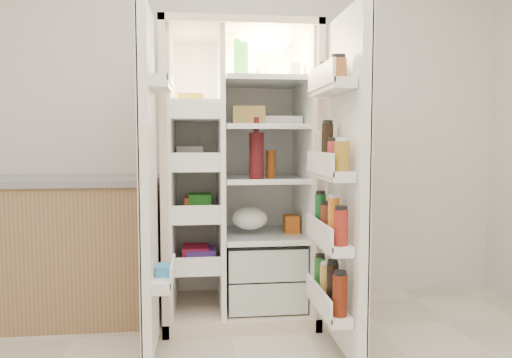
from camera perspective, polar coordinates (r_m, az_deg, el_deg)
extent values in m
cube|color=silver|center=(3.44, -3.75, 8.41)|extent=(4.00, 0.02, 2.70)
cube|color=beige|center=(3.37, -2.50, 0.84)|extent=(0.92, 0.04, 1.80)
cube|color=beige|center=(3.04, -10.35, 0.36)|extent=(0.04, 0.70, 1.80)
cube|color=beige|center=(3.11, 6.05, 0.50)|extent=(0.04, 0.70, 1.80)
cube|color=beige|center=(3.11, -2.11, 16.84)|extent=(0.92, 0.70, 0.04)
cube|color=beige|center=(3.22, -2.02, -15.00)|extent=(0.92, 0.70, 0.08)
cube|color=white|center=(3.34, -2.47, 1.15)|extent=(0.84, 0.02, 1.68)
cube|color=white|center=(3.04, -9.79, 0.75)|extent=(0.02, 0.62, 1.68)
cube|color=white|center=(3.10, 5.51, 0.87)|extent=(0.02, 0.62, 1.68)
cube|color=white|center=(3.04, -4.13, 0.80)|extent=(0.03, 0.62, 1.68)
cube|color=silver|center=(3.17, 0.87, -12.55)|extent=(0.47, 0.52, 0.19)
cube|color=silver|center=(3.12, 0.87, -9.04)|extent=(0.47, 0.52, 0.19)
cube|color=#FFD18C|center=(3.16, 0.73, 15.53)|extent=(0.30, 0.30, 0.02)
cube|color=white|center=(3.12, -6.95, -9.72)|extent=(0.28, 0.58, 0.02)
cube|color=white|center=(3.06, -7.01, -4.27)|extent=(0.28, 0.58, 0.02)
cube|color=white|center=(3.03, -7.06, 1.34)|extent=(0.28, 0.58, 0.02)
cube|color=white|center=(3.03, -7.12, 7.01)|extent=(0.28, 0.58, 0.02)
cube|color=silver|center=(3.11, 0.82, -6.53)|extent=(0.49, 0.58, 0.01)
cube|color=silver|center=(3.06, 0.83, 0.09)|extent=(0.49, 0.58, 0.01)
cube|color=silver|center=(3.05, 0.84, 6.09)|extent=(0.49, 0.58, 0.02)
cube|color=silver|center=(3.07, 0.85, 11.31)|extent=(0.49, 0.58, 0.02)
cube|color=#CD1D46|center=(3.11, -6.97, -8.65)|extent=(0.16, 0.20, 0.10)
cube|color=green|center=(3.05, -7.02, -2.98)|extent=(0.14, 0.18, 0.12)
cube|color=white|center=(3.03, -7.07, 2.19)|extent=(0.20, 0.22, 0.07)
cube|color=gold|center=(3.03, -7.13, 8.52)|extent=(0.15, 0.16, 0.14)
cube|color=#5A3193|center=(3.11, -6.96, -8.74)|extent=(0.18, 0.20, 0.09)
cube|color=#F45E2B|center=(3.05, -7.02, -3.16)|extent=(0.14, 0.18, 0.10)
cube|color=silver|center=(3.03, -7.08, 2.66)|extent=(0.16, 0.16, 0.12)
sphere|color=orange|center=(3.10, -1.30, -14.12)|extent=(0.07, 0.07, 0.07)
sphere|color=orange|center=(3.15, 0.31, -13.83)|extent=(0.07, 0.07, 0.07)
sphere|color=orange|center=(3.13, 2.28, -13.98)|extent=(0.07, 0.07, 0.07)
sphere|color=orange|center=(3.24, -0.63, -13.30)|extent=(0.07, 0.07, 0.07)
sphere|color=orange|center=(3.23, 1.22, -13.34)|extent=(0.07, 0.07, 0.07)
sphere|color=orange|center=(3.21, 3.14, -13.48)|extent=(0.07, 0.07, 0.07)
ellipsoid|color=#3A7025|center=(3.14, 0.82, -8.69)|extent=(0.26, 0.24, 0.11)
cylinder|color=#4C1014|center=(2.92, 0.05, 2.77)|extent=(0.09, 0.09, 0.28)
cylinder|color=#612C0A|center=(2.96, 1.77, 1.76)|extent=(0.06, 0.06, 0.17)
cube|color=#258A29|center=(3.02, -1.80, 13.84)|extent=(0.08, 0.08, 0.24)
cylinder|color=white|center=(3.03, 4.24, 12.47)|extent=(0.11, 0.11, 0.10)
cylinder|color=#AA5827|center=(3.14, 0.62, 12.10)|extent=(0.07, 0.07, 0.09)
cube|color=silver|center=(3.03, 3.06, 6.81)|extent=(0.24, 0.10, 0.06)
cube|color=olive|center=(2.97, -0.90, 7.42)|extent=(0.19, 0.11, 0.12)
ellipsoid|color=white|center=(3.07, -0.74, -5.20)|extent=(0.22, 0.20, 0.14)
cube|color=#D65D16|center=(3.14, 4.17, -5.28)|extent=(0.09, 0.11, 0.11)
cube|color=white|center=(2.50, -12.55, -0.56)|extent=(0.05, 0.40, 1.72)
cube|color=beige|center=(2.50, -13.11, -0.57)|extent=(0.01, 0.40, 1.72)
cube|color=white|center=(2.59, -10.78, -11.65)|extent=(0.09, 0.32, 0.06)
cube|color=white|center=(2.50, -11.12, 10.94)|extent=(0.09, 0.32, 0.06)
cube|color=#338CCC|center=(2.58, -10.79, -11.01)|extent=(0.07, 0.12, 0.10)
cube|color=white|center=(2.51, 10.58, -0.51)|extent=(0.05, 0.58, 1.72)
cube|color=beige|center=(2.52, 11.12, -0.51)|extent=(0.01, 0.58, 1.72)
cube|color=white|center=(2.62, 8.53, -14.62)|extent=(0.11, 0.50, 0.05)
cube|color=white|center=(2.53, 8.62, -7.32)|extent=(0.11, 0.50, 0.05)
cube|color=white|center=(2.48, 8.72, 0.61)|extent=(0.11, 0.50, 0.05)
cube|color=white|center=(2.49, 8.84, 10.54)|extent=(0.11, 0.50, 0.05)
cylinder|color=#631B0B|center=(2.40, 9.85, -13.32)|extent=(0.07, 0.07, 0.20)
cylinder|color=black|center=(2.51, 8.99, -12.22)|extent=(0.06, 0.06, 0.22)
cylinder|color=gold|center=(2.64, 8.22, -11.85)|extent=(0.06, 0.06, 0.18)
cylinder|color=#206121|center=(2.76, 7.52, -11.00)|extent=(0.06, 0.06, 0.19)
cylinder|color=maroon|center=(2.32, 9.96, -5.65)|extent=(0.07, 0.07, 0.17)
cylinder|color=orange|center=(2.44, 9.09, -4.66)|extent=(0.06, 0.06, 0.21)
cylinder|color=maroon|center=(2.57, 8.30, -4.76)|extent=(0.07, 0.07, 0.16)
cylinder|color=#135424|center=(2.69, 7.59, -3.90)|extent=(0.06, 0.06, 0.20)
cylinder|color=olive|center=(2.28, 10.07, 2.65)|extent=(0.07, 0.07, 0.14)
cylinder|color=#A2292D|center=(2.41, 9.19, 2.75)|extent=(0.07, 0.07, 0.14)
cylinder|color=black|center=(2.53, 8.40, 3.87)|extent=(0.06, 0.06, 0.23)
cylinder|color=beige|center=(2.66, 7.67, 3.37)|extent=(0.06, 0.06, 0.18)
cylinder|color=brown|center=(2.38, 9.65, 12.61)|extent=(0.08, 0.08, 0.10)
cylinder|color=olive|center=(2.59, 8.26, 11.97)|extent=(0.08, 0.08, 0.10)
cube|color=#976F4B|center=(3.32, -21.79, -7.83)|extent=(1.19, 0.61, 0.85)
cube|color=gray|center=(3.25, -22.02, -0.14)|extent=(1.23, 0.65, 0.04)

